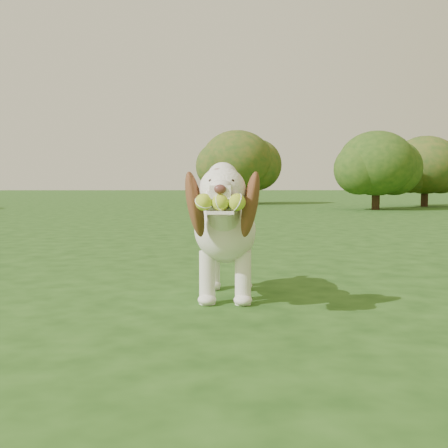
{
  "coord_description": "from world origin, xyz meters",
  "views": [
    {
      "loc": [
        0.43,
        -3.04,
        0.59
      ],
      "look_at": [
        0.49,
        -0.46,
        0.4
      ],
      "focal_mm": 45.0,
      "sensor_mm": 36.0,
      "label": 1
    }
  ],
  "objects": [
    {
      "name": "ground",
      "position": [
        0.0,
        0.0,
        0.0
      ],
      "size": [
        80.0,
        80.0,
        0.0
      ],
      "primitive_type": "plane",
      "color": "#1B3F12",
      "rests_on": "ground"
    },
    {
      "name": "dog",
      "position": [
        0.51,
        -0.25,
        0.36
      ],
      "size": [
        0.38,
        1.04,
        0.68
      ],
      "rotation": [
        0.0,
        0.0,
        -0.07
      ],
      "color": "white",
      "rests_on": "ground"
    },
    {
      "name": "shrub_f",
      "position": [
        5.66,
        10.57,
        1.01
      ],
      "size": [
        1.66,
        1.66,
        1.72
      ],
      "color": "#382314",
      "rests_on": "ground"
    },
    {
      "name": "shrub_d",
      "position": [
        3.99,
        8.98,
        1.0
      ],
      "size": [
        1.64,
        1.64,
        1.7
      ],
      "color": "#382314",
      "rests_on": "ground"
    },
    {
      "name": "shrub_i",
      "position": [
        1.14,
        12.23,
        1.18
      ],
      "size": [
        1.93,
        1.93,
        2.0
      ],
      "color": "#382314",
      "rests_on": "ground"
    }
  ]
}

